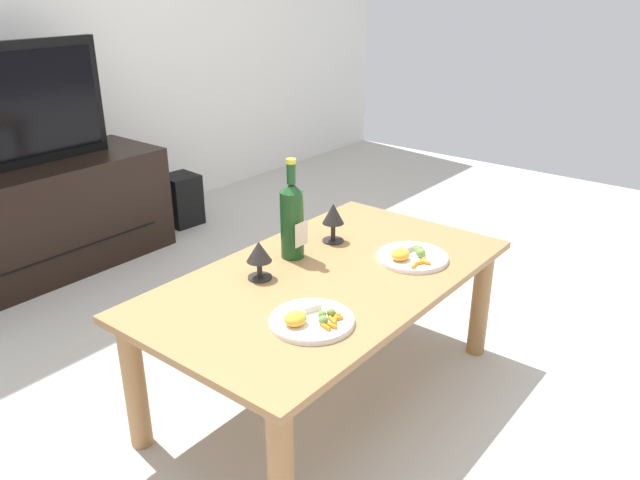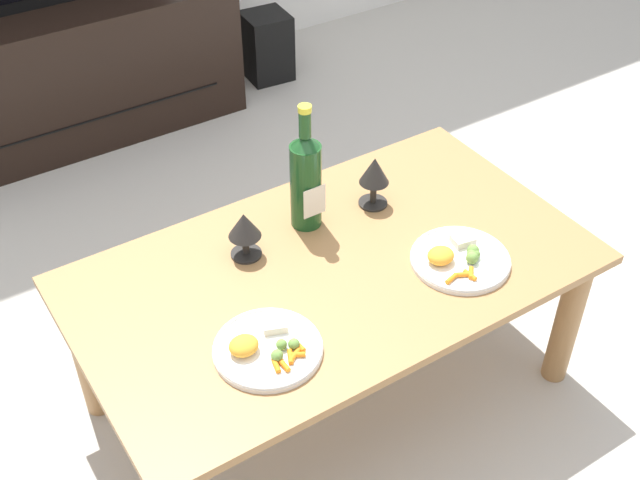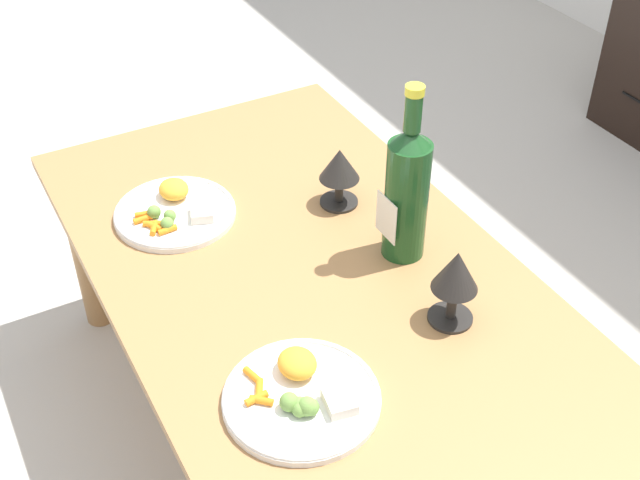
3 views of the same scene
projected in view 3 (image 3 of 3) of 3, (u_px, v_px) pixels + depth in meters
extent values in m
plane|color=#B7B2A8|center=(310.00, 431.00, 1.86)|extent=(6.40, 6.40, 0.00)
cube|color=#9E7042|center=(308.00, 275.00, 1.57)|extent=(1.29, 0.74, 0.03)
cylinder|color=#9E7042|center=(86.00, 250.00, 2.00)|extent=(0.07, 0.07, 0.45)
cylinder|color=#9E7042|center=(308.00, 182.00, 2.23)|extent=(0.07, 0.07, 0.45)
cylinder|color=#19471E|center=(406.00, 201.00, 1.53)|extent=(0.08, 0.08, 0.24)
cone|color=#19471E|center=(411.00, 138.00, 1.45)|extent=(0.08, 0.08, 0.04)
cylinder|color=#19471E|center=(413.00, 113.00, 1.41)|extent=(0.03, 0.03, 0.07)
cylinder|color=yellow|center=(415.00, 90.00, 1.39)|extent=(0.03, 0.03, 0.02)
cube|color=silver|center=(386.00, 218.00, 1.53)|extent=(0.07, 0.00, 0.09)
cylinder|color=black|center=(339.00, 202.00, 1.73)|extent=(0.08, 0.08, 0.01)
cylinder|color=black|center=(339.00, 189.00, 1.71)|extent=(0.02, 0.02, 0.06)
cone|color=black|center=(340.00, 164.00, 1.67)|extent=(0.08, 0.08, 0.07)
cylinder|color=black|center=(450.00, 317.00, 1.46)|extent=(0.08, 0.08, 0.01)
cylinder|color=black|center=(452.00, 302.00, 1.43)|extent=(0.02, 0.02, 0.07)
cone|color=black|center=(456.00, 271.00, 1.39)|extent=(0.08, 0.08, 0.08)
cylinder|color=white|center=(175.00, 214.00, 1.69)|extent=(0.25, 0.25, 0.01)
torus|color=white|center=(175.00, 211.00, 1.68)|extent=(0.25, 0.25, 0.01)
ellipsoid|color=orange|center=(174.00, 189.00, 1.72)|extent=(0.07, 0.06, 0.04)
cube|color=beige|center=(202.00, 213.00, 1.67)|extent=(0.07, 0.06, 0.02)
cylinder|color=orange|center=(144.00, 214.00, 1.67)|extent=(0.02, 0.04, 0.01)
cylinder|color=orange|center=(143.00, 219.00, 1.66)|extent=(0.01, 0.04, 0.01)
cylinder|color=orange|center=(153.00, 224.00, 1.64)|extent=(0.03, 0.04, 0.01)
cylinder|color=orange|center=(154.00, 227.00, 1.64)|extent=(0.04, 0.03, 0.01)
cylinder|color=orange|center=(154.00, 228.00, 1.63)|extent=(0.04, 0.03, 0.01)
cylinder|color=orange|center=(167.00, 230.00, 1.63)|extent=(0.01, 0.04, 0.01)
sphere|color=olive|center=(154.00, 212.00, 1.66)|extent=(0.03, 0.03, 0.03)
sphere|color=olive|center=(170.00, 216.00, 1.65)|extent=(0.03, 0.03, 0.03)
sphere|color=olive|center=(167.00, 224.00, 1.63)|extent=(0.03, 0.03, 0.03)
cylinder|color=white|center=(301.00, 399.00, 1.31)|extent=(0.25, 0.25, 0.01)
torus|color=white|center=(301.00, 396.00, 1.30)|extent=(0.25, 0.25, 0.01)
ellipsoid|color=orange|center=(297.00, 363.00, 1.33)|extent=(0.07, 0.06, 0.04)
cube|color=beige|center=(340.00, 401.00, 1.28)|extent=(0.06, 0.05, 0.02)
cylinder|color=orange|center=(253.00, 375.00, 1.33)|extent=(0.04, 0.02, 0.01)
cylinder|color=orange|center=(259.00, 389.00, 1.31)|extent=(0.04, 0.03, 0.01)
cylinder|color=orange|center=(256.00, 398.00, 1.29)|extent=(0.02, 0.04, 0.01)
cylinder|color=orange|center=(261.00, 400.00, 1.29)|extent=(0.03, 0.04, 0.01)
sphere|color=olive|center=(300.00, 405.00, 1.27)|extent=(0.03, 0.03, 0.03)
sphere|color=olive|center=(311.00, 407.00, 1.27)|extent=(0.03, 0.03, 0.03)
sphere|color=olive|center=(300.00, 409.00, 1.27)|extent=(0.02, 0.02, 0.02)
sphere|color=olive|center=(289.00, 402.00, 1.27)|extent=(0.03, 0.03, 0.03)
sphere|color=olive|center=(307.00, 406.00, 1.27)|extent=(0.03, 0.03, 0.03)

